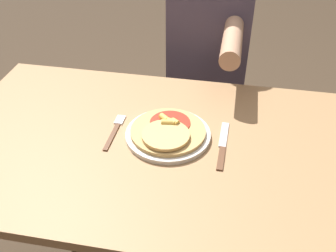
{
  "coord_description": "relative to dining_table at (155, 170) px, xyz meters",
  "views": [
    {
      "loc": [
        0.21,
        -0.88,
        1.5
      ],
      "look_at": [
        0.04,
        0.04,
        0.79
      ],
      "focal_mm": 42.0,
      "sensor_mm": 36.0,
      "label": 1
    }
  ],
  "objects": [
    {
      "name": "dining_table",
      "position": [
        0.0,
        0.0,
        0.0
      ],
      "size": [
        1.28,
        0.77,
        0.75
      ],
      "color": "#9E754C",
      "rests_on": "ground_plane"
    },
    {
      "name": "plate",
      "position": [
        0.04,
        0.04,
        0.12
      ],
      "size": [
        0.26,
        0.26,
        0.01
      ],
      "color": "silver",
      "rests_on": "dining_table"
    },
    {
      "name": "pizza",
      "position": [
        0.04,
        0.03,
        0.14
      ],
      "size": [
        0.23,
        0.23,
        0.04
      ],
      "color": "tan",
      "rests_on": "plate"
    },
    {
      "name": "fork",
      "position": [
        -0.13,
        0.04,
        0.11
      ],
      "size": [
        0.03,
        0.18,
        0.0
      ],
      "color": "brown",
      "rests_on": "dining_table"
    },
    {
      "name": "knife",
      "position": [
        0.2,
        0.02,
        0.11
      ],
      "size": [
        0.02,
        0.22,
        0.0
      ],
      "color": "brown",
      "rests_on": "dining_table"
    },
    {
      "name": "person_diner",
      "position": [
        0.1,
        0.66,
        0.08
      ],
      "size": [
        0.33,
        0.52,
        1.22
      ],
      "color": "#2D2D38",
      "rests_on": "ground_plane"
    }
  ]
}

